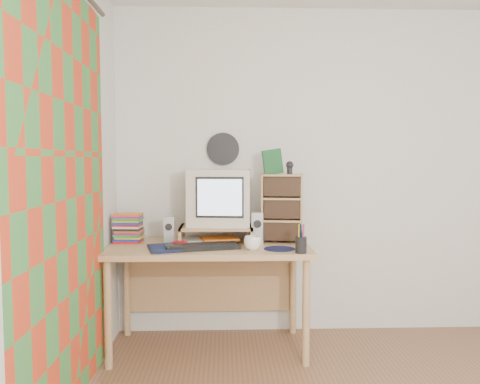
{
  "coord_description": "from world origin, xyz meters",
  "views": [
    {
      "loc": [
        -0.92,
        -1.87,
        1.35
      ],
      "look_at": [
        -0.81,
        1.33,
        1.13
      ],
      "focal_mm": 35.0,
      "sensor_mm": 36.0,
      "label": 1
    }
  ],
  "objects": [
    {
      "name": "back_wall",
      "position": [
        0.0,
        1.75,
        1.25
      ],
      "size": [
        3.5,
        0.0,
        3.5
      ],
      "primitive_type": "plane",
      "rotation": [
        1.57,
        0.0,
        0.0
      ],
      "color": "white",
      "rests_on": "floor"
    },
    {
      "name": "left_wall",
      "position": [
        -1.75,
        0.0,
        1.25
      ],
      "size": [
        0.0,
        3.5,
        3.5
      ],
      "primitive_type": "plane",
      "rotation": [
        1.57,
        0.0,
        1.57
      ],
      "color": "white",
      "rests_on": "floor"
    },
    {
      "name": "curtain",
      "position": [
        -1.71,
        0.48,
        1.15
      ],
      "size": [
        0.0,
        2.2,
        2.2
      ],
      "primitive_type": "plane",
      "rotation": [
        1.57,
        0.0,
        1.57
      ],
      "color": "red",
      "rests_on": "left_wall"
    },
    {
      "name": "wall_disc",
      "position": [
        -0.93,
        1.73,
        1.43
      ],
      "size": [
        0.25,
        0.02,
        0.25
      ],
      "primitive_type": "cylinder",
      "rotation": [
        1.57,
        0.0,
        0.0
      ],
      "color": "black",
      "rests_on": "back_wall"
    },
    {
      "name": "desk",
      "position": [
        -1.03,
        1.44,
        0.62
      ],
      "size": [
        1.4,
        0.7,
        0.75
      ],
      "color": "tan",
      "rests_on": "floor"
    },
    {
      "name": "monitor_riser",
      "position": [
        -0.98,
        1.48,
        0.84
      ],
      "size": [
        0.52,
        0.3,
        0.12
      ],
      "color": "tan",
      "rests_on": "desk"
    },
    {
      "name": "crt_monitor",
      "position": [
        -0.95,
        1.53,
        1.07
      ],
      "size": [
        0.47,
        0.47,
        0.41
      ],
      "primitive_type": "cube",
      "rotation": [
        0.0,
        0.0,
        -0.11
      ],
      "color": "beige",
      "rests_on": "monitor_riser"
    },
    {
      "name": "speaker_left",
      "position": [
        -1.31,
        1.43,
        0.85
      ],
      "size": [
        0.08,
        0.08,
        0.2
      ],
      "primitive_type": "cube",
      "rotation": [
        0.0,
        0.0,
        0.05
      ],
      "color": "#B6B5BB",
      "rests_on": "desk"
    },
    {
      "name": "speaker_right",
      "position": [
        -0.69,
        1.44,
        0.86
      ],
      "size": [
        0.09,
        0.09,
        0.22
      ],
      "primitive_type": "cube",
      "rotation": [
        0.0,
        0.0,
        -0.02
      ],
      "color": "#B6B5BB",
      "rests_on": "desk"
    },
    {
      "name": "keyboard",
      "position": [
        -1.07,
        1.23,
        0.77
      ],
      "size": [
        0.51,
        0.26,
        0.03
      ],
      "primitive_type": "cube",
      "rotation": [
        0.0,
        0.0,
        0.22
      ],
      "color": "black",
      "rests_on": "desk"
    },
    {
      "name": "dvd_stack",
      "position": [
        -1.62,
        1.51,
        0.89
      ],
      "size": [
        0.2,
        0.15,
        0.27
      ],
      "primitive_type": null,
      "rotation": [
        0.0,
        0.0,
        -0.08
      ],
      "color": "brown",
      "rests_on": "desk"
    },
    {
      "name": "cd_rack",
      "position": [
        -0.5,
        1.48,
        1.0
      ],
      "size": [
        0.32,
        0.2,
        0.49
      ],
      "primitive_type": "cube",
      "rotation": [
        0.0,
        0.0,
        -0.14
      ],
      "color": "tan",
      "rests_on": "desk"
    },
    {
      "name": "mug",
      "position": [
        -0.73,
        1.19,
        0.8
      ],
      "size": [
        0.12,
        0.12,
        0.09
      ],
      "primitive_type": "imported",
      "rotation": [
        0.0,
        0.0,
        0.08
      ],
      "color": "white",
      "rests_on": "desk"
    },
    {
      "name": "diary",
      "position": [
        -1.42,
        1.19,
        0.77
      ],
      "size": [
        0.28,
        0.24,
        0.05
      ],
      "primitive_type": "imported",
      "rotation": [
        0.0,
        0.0,
        0.27
      ],
      "color": "#10193D",
      "rests_on": "desk"
    },
    {
      "name": "mousepad",
      "position": [
        -0.55,
        1.21,
        0.75
      ],
      "size": [
        0.26,
        0.26,
        0.0
      ],
      "primitive_type": "cylinder",
      "rotation": [
        0.0,
        0.0,
        -0.32
      ],
      "color": "#101235",
      "rests_on": "desk"
    },
    {
      "name": "pen_cup",
      "position": [
        -0.43,
        1.07,
        0.82
      ],
      "size": [
        0.08,
        0.08,
        0.15
      ],
      "primitive_type": null,
      "rotation": [
        0.0,
        0.0,
        -0.13
      ],
      "color": "black",
      "rests_on": "desk"
    },
    {
      "name": "papers",
      "position": [
        -1.04,
        1.46,
        0.77
      ],
      "size": [
        0.33,
        0.28,
        0.04
      ],
      "primitive_type": null,
      "rotation": [
        0.0,
        0.0,
        0.23
      ],
      "color": "silver",
      "rests_on": "desk"
    },
    {
      "name": "red_box",
      "position": [
        -1.22,
        1.28,
        0.77
      ],
      "size": [
        0.1,
        0.08,
        0.04
      ],
      "primitive_type": "cube",
      "rotation": [
        0.0,
        0.0,
        -0.29
      ],
      "color": "#A91219",
      "rests_on": "desk"
    },
    {
      "name": "game_box",
      "position": [
        -0.57,
        1.48,
        1.33
      ],
      "size": [
        0.14,
        0.06,
        0.18
      ],
      "primitive_type": "cube",
      "rotation": [
        0.0,
        0.0,
        0.22
      ],
      "color": "#175326",
      "rests_on": "cd_rack"
    },
    {
      "name": "webcam",
      "position": [
        -0.45,
        1.45,
        1.29
      ],
      "size": [
        0.06,
        0.06,
        0.09
      ],
      "primitive_type": null,
      "rotation": [
        0.0,
        0.0,
        -0.08
      ],
      "color": "black",
      "rests_on": "cd_rack"
    }
  ]
}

